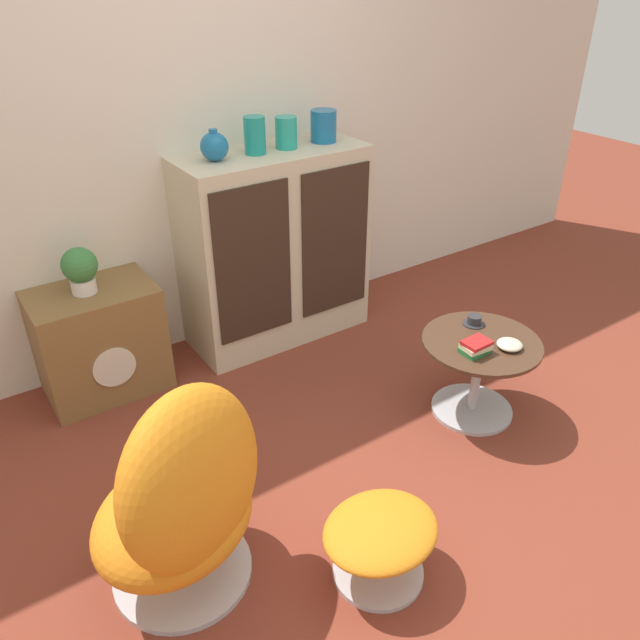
% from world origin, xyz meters
% --- Properties ---
extents(ground_plane, '(12.00, 12.00, 0.00)m').
position_xyz_m(ground_plane, '(0.00, 0.00, 0.00)').
color(ground_plane, brown).
extents(wall_back, '(6.40, 0.06, 2.60)m').
position_xyz_m(wall_back, '(0.00, 1.64, 1.30)').
color(wall_back, silver).
rests_on(wall_back, ground_plane).
extents(sideboard, '(1.01, 0.44, 1.07)m').
position_xyz_m(sideboard, '(0.37, 1.39, 0.54)').
color(sideboard, beige).
rests_on(sideboard, ground_plane).
extents(tv_console, '(0.58, 0.40, 0.56)m').
position_xyz_m(tv_console, '(-0.64, 1.41, 0.28)').
color(tv_console, brown).
rests_on(tv_console, ground_plane).
extents(egg_chair, '(0.77, 0.75, 0.84)m').
position_xyz_m(egg_chair, '(-0.75, 0.10, 0.40)').
color(egg_chair, '#B7B7BC').
rests_on(egg_chair, ground_plane).
extents(ottoman, '(0.42, 0.36, 0.27)m').
position_xyz_m(ottoman, '(-0.20, -0.25, 0.19)').
color(ottoman, '#B7B7BC').
rests_on(ottoman, ground_plane).
extents(coffee_table, '(0.55, 0.55, 0.40)m').
position_xyz_m(coffee_table, '(0.77, 0.22, 0.25)').
color(coffee_table, '#B7B7BC').
rests_on(coffee_table, ground_plane).
extents(vase_leftmost, '(0.14, 0.14, 0.15)m').
position_xyz_m(vase_leftmost, '(0.06, 1.40, 1.14)').
color(vase_leftmost, '#196699').
rests_on(vase_leftmost, sideboard).
extents(vase_inner_left, '(0.11, 0.11, 0.18)m').
position_xyz_m(vase_inner_left, '(0.28, 1.40, 1.16)').
color(vase_inner_left, teal).
rests_on(vase_inner_left, sideboard).
extents(vase_inner_right, '(0.11, 0.11, 0.16)m').
position_xyz_m(vase_inner_right, '(0.46, 1.40, 1.15)').
color(vase_inner_right, teal).
rests_on(vase_inner_right, sideboard).
extents(vase_rightmost, '(0.14, 0.14, 0.16)m').
position_xyz_m(vase_rightmost, '(0.69, 1.40, 1.15)').
color(vase_rightmost, '#196699').
rests_on(vase_rightmost, sideboard).
extents(potted_plant, '(0.16, 0.16, 0.22)m').
position_xyz_m(potted_plant, '(-0.66, 1.42, 0.68)').
color(potted_plant, silver).
rests_on(potted_plant, tv_console).
extents(teacup, '(0.11, 0.11, 0.05)m').
position_xyz_m(teacup, '(0.85, 0.35, 0.42)').
color(teacup, '#2D2D33').
rests_on(teacup, coffee_table).
extents(book_stack, '(0.13, 0.10, 0.06)m').
position_xyz_m(book_stack, '(0.67, 0.17, 0.43)').
color(book_stack, '#237038').
rests_on(book_stack, coffee_table).
extents(bowl, '(0.12, 0.12, 0.04)m').
position_xyz_m(bowl, '(0.82, 0.11, 0.42)').
color(bowl, beige).
rests_on(bowl, coffee_table).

